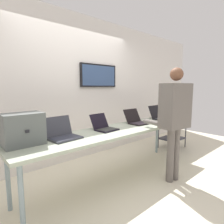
% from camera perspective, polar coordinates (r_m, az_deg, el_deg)
% --- Properties ---
extents(ground, '(8.00, 8.00, 0.04)m').
position_cam_1_polar(ground, '(3.13, 1.20, -19.68)').
color(ground, beige).
extents(back_wall, '(8.00, 0.11, 2.78)m').
position_cam_1_polar(back_wall, '(3.70, -10.76, 7.13)').
color(back_wall, silver).
rests_on(back_wall, ground).
extents(workbench, '(3.10, 0.70, 0.78)m').
position_cam_1_polar(workbench, '(2.87, 1.24, -6.30)').
color(workbench, '#A5B099').
rests_on(workbench, ground).
extents(equipment_box, '(0.42, 0.30, 0.36)m').
position_cam_1_polar(equipment_box, '(2.30, -25.57, -4.72)').
color(equipment_box, '#565C5A').
rests_on(equipment_box, workbench).
extents(laptop_station_0, '(0.40, 0.37, 0.26)m').
position_cam_1_polar(laptop_station_0, '(2.44, -14.80, -6.36)').
color(laptop_station_0, '#363840').
rests_on(laptop_station_0, workbench).
extents(laptop_station_1, '(0.33, 0.37, 0.23)m').
position_cam_1_polar(laptop_station_1, '(2.82, -2.46, -4.36)').
color(laptop_station_1, black).
rests_on(laptop_station_1, workbench).
extents(laptop_station_2, '(0.35, 0.40, 0.24)m').
position_cam_1_polar(laptop_station_2, '(3.34, 7.56, -2.52)').
color(laptop_station_2, black).
rests_on(laptop_station_2, workbench).
extents(laptop_station_3, '(0.35, 0.39, 0.26)m').
position_cam_1_polar(laptop_station_3, '(3.87, 14.41, -1.23)').
color(laptop_station_3, black).
rests_on(laptop_station_3, workbench).
extents(person, '(0.50, 0.63, 1.69)m').
position_cam_1_polar(person, '(2.89, 18.48, -0.54)').
color(person, '#635C57').
rests_on(person, ground).
extents(coffee_mug, '(0.08, 0.08, 0.09)m').
position_cam_1_polar(coffee_mug, '(3.37, 15.35, -2.80)').
color(coffee_mug, '#2C2F2E').
rests_on(coffee_mug, workbench).
extents(paper_sheet, '(0.29, 0.35, 0.00)m').
position_cam_1_polar(paper_sheet, '(3.39, 13.86, -3.46)').
color(paper_sheet, white).
rests_on(paper_sheet, workbench).
extents(storage_cart, '(0.56, 0.44, 0.63)m').
position_cam_1_polar(storage_cart, '(4.61, 17.91, -5.22)').
color(storage_cart, '#2E2F39').
rests_on(storage_cart, ground).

